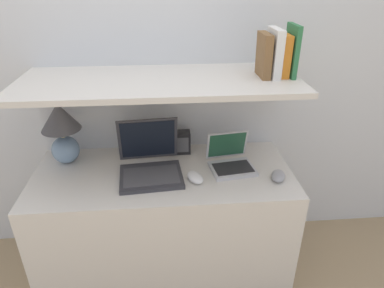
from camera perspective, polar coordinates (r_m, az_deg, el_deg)
name	(u,v)px	position (r m, az deg, el deg)	size (l,w,h in m)	color
wall_back	(159,63)	(2.00, -5.52, 13.37)	(6.00, 0.05, 2.40)	silver
desk	(165,223)	(2.06, -4.45, -12.98)	(1.38, 0.61, 0.70)	silver
back_riser	(163,161)	(2.19, -4.80, -2.80)	(1.38, 0.04, 1.17)	silver
shelf	(159,82)	(1.71, -5.50, 10.31)	(1.38, 0.55, 0.03)	silver
table_lamp	(62,128)	(1.97, -20.91, 2.45)	(0.21, 0.21, 0.35)	#7593B2
laptop_large	(150,163)	(1.82, -7.00, -3.24)	(0.35, 0.35, 0.28)	#333338
laptop_small	(231,161)	(1.88, 6.46, -2.80)	(0.26, 0.25, 0.18)	silver
computer_mouse	(195,177)	(1.76, 0.53, -5.57)	(0.11, 0.14, 0.04)	white
second_mouse	(278,176)	(1.83, 14.18, -5.15)	(0.10, 0.13, 0.04)	#99999E
router_box	(180,142)	(2.01, -2.06, 0.31)	(0.12, 0.08, 0.13)	black
book_green	(292,51)	(1.79, 16.29, 14.70)	(0.02, 0.16, 0.25)	#2D7042
book_orange	(284,56)	(1.78, 15.01, 14.06)	(0.04, 0.13, 0.20)	orange
book_white	(274,53)	(1.76, 13.54, 14.55)	(0.04, 0.17, 0.23)	silver
book_brown	(264,55)	(1.75, 11.91, 14.27)	(0.04, 0.16, 0.21)	brown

